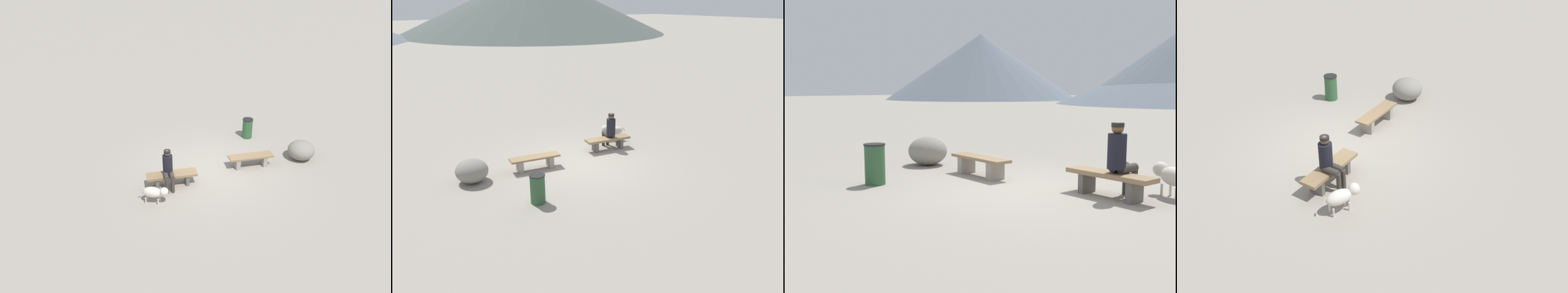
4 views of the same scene
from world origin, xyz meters
TOP-DOWN VIEW (x-y plane):
  - ground at (0.00, 0.00)m, footprint 210.00×210.00m
  - bench_left at (-1.40, 0.32)m, footprint 1.60×0.66m
  - bench_right at (1.50, 0.39)m, footprint 1.65×0.68m
  - seated_person at (1.63, 0.45)m, footprint 0.39×0.62m
  - dog at (2.27, 1.09)m, footprint 0.77×0.63m
  - trash_bin at (-2.36, -1.65)m, footprint 0.41×0.41m
  - boulder at (-3.32, 0.55)m, footprint 1.26×1.27m
  - distant_peak_4 at (24.45, 49.18)m, footprint 41.24×41.24m

SIDE VIEW (x-z plane):
  - ground at x=0.00m, z-range -0.06..0.00m
  - bench_left at x=-1.40m, z-range 0.07..0.49m
  - bench_right at x=1.50m, z-range 0.10..0.54m
  - boulder at x=-3.32m, z-range 0.00..0.69m
  - dog at x=2.27m, z-range 0.10..0.67m
  - trash_bin at x=-2.36m, z-range 0.00..0.80m
  - seated_person at x=1.63m, z-range 0.08..1.38m
  - distant_peak_4 at x=24.45m, z-range 0.00..9.30m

